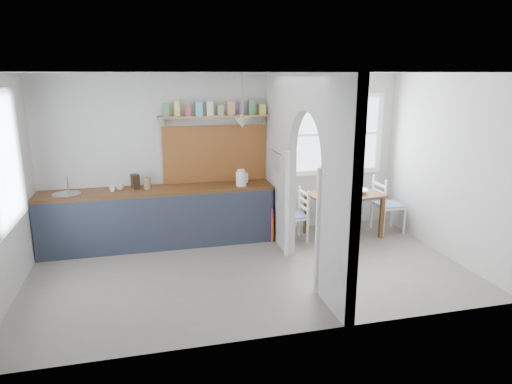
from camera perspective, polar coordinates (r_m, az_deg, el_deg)
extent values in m
cube|color=slate|center=(6.26, -0.69, -9.85)|extent=(5.80, 3.20, 0.01)
cube|color=beige|center=(5.70, -0.77, 14.71)|extent=(5.80, 3.20, 0.01)
cube|color=beige|center=(7.38, -3.57, 4.51)|extent=(5.80, 0.01, 2.60)
cube|color=beige|center=(4.35, 4.09, -2.67)|extent=(5.80, 0.01, 2.60)
cube|color=beige|center=(5.92, -29.23, 0.13)|extent=(0.01, 3.20, 2.60)
cube|color=beige|center=(7.07, 22.84, 2.95)|extent=(0.01, 3.20, 2.60)
cube|color=beige|center=(4.95, 10.39, -0.73)|extent=(0.12, 0.80, 2.60)
cube|color=beige|center=(6.96, 3.02, 3.91)|extent=(0.12, 1.20, 2.60)
cube|color=beige|center=(5.73, 6.64, 9.36)|extent=(0.12, 1.20, 1.05)
cube|color=#4C3011|center=(7.06, -12.12, 0.22)|extent=(3.50, 0.60, 0.05)
cube|color=#373C4B|center=(6.91, -11.84, -3.97)|extent=(3.50, 0.03, 0.85)
cube|color=#3A291B|center=(7.23, -11.95, -3.14)|extent=(3.46, 0.45, 0.85)
cylinder|color=#B8B9BC|center=(7.14, -22.59, -0.30)|extent=(0.40, 0.40, 0.02)
cube|color=#934C1C|center=(7.31, -5.13, 4.78)|extent=(1.65, 0.03, 0.90)
cube|color=#917950|center=(7.15, -5.13, 9.41)|extent=(1.75, 0.20, 0.03)
cube|color=#47854D|center=(7.07, -11.22, 9.99)|extent=(0.09, 0.09, 0.18)
cube|color=#D4C74F|center=(7.08, -9.86, 10.06)|extent=(0.09, 0.09, 0.18)
cube|color=#BB3F40|center=(7.09, -8.51, 10.12)|extent=(0.09, 0.09, 0.18)
cube|color=#4FAABC|center=(7.11, -7.16, 10.18)|extent=(0.09, 0.09, 0.18)
cube|color=#F3E5C7|center=(7.13, -5.81, 10.23)|extent=(0.09, 0.09, 0.18)
cube|color=#7A9257|center=(7.15, -4.48, 10.28)|extent=(0.09, 0.09, 0.18)
cube|color=#C57E51|center=(7.18, -3.16, 10.31)|extent=(0.09, 0.09, 0.18)
cube|color=#644C7C|center=(7.22, -1.85, 10.35)|extent=(0.09, 0.09, 0.18)
cube|color=#47854D|center=(7.25, -0.54, 10.38)|extent=(0.09, 0.09, 0.18)
cube|color=#D4C74F|center=(7.29, 0.74, 10.40)|extent=(0.09, 0.09, 0.18)
cone|color=#EFE6C5|center=(6.89, -1.72, 8.69)|extent=(0.26, 0.26, 0.16)
cylinder|color=#B8B9BC|center=(6.82, 2.55, 4.97)|extent=(0.02, 0.50, 0.02)
imported|color=white|center=(7.06, -17.53, 0.44)|extent=(0.12, 0.12, 0.09)
imported|color=silver|center=(7.11, -16.66, 0.63)|extent=(0.15, 0.15, 0.10)
cube|color=#3A291B|center=(7.11, -14.86, 1.28)|extent=(0.14, 0.17, 0.22)
cylinder|color=#836D4E|center=(7.06, -13.44, 1.08)|extent=(0.14, 0.14, 0.17)
cube|color=#D03188|center=(7.18, 2.03, -4.22)|extent=(0.02, 0.03, 0.55)
cube|color=#C14101|center=(7.15, 2.12, -4.51)|extent=(0.02, 0.03, 0.44)
imported|color=white|center=(7.52, 12.75, 0.10)|extent=(0.36, 0.36, 0.07)
imported|color=#478A47|center=(7.31, 10.97, -0.15)|extent=(0.11, 0.11, 0.08)
cylinder|color=#343231|center=(7.36, 8.91, -0.23)|extent=(0.24, 0.24, 0.02)
imported|color=#53375E|center=(7.64, 10.31, 0.95)|extent=(0.21, 0.21, 0.19)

